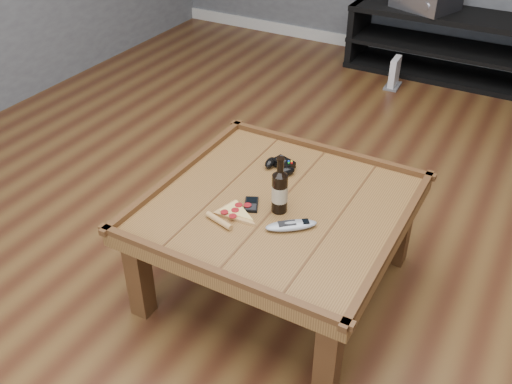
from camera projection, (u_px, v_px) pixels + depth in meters
The scene contains 10 objects.
ground at pixel (276, 284), 2.58m from camera, with size 6.00×6.00×0.00m, color #422212.
baseboard at pixel (443, 58), 4.70m from camera, with size 5.00×0.02×0.10m, color silver.
coffee_table at pixel (278, 215), 2.36m from camera, with size 1.03×1.03×0.48m.
media_console at pixel (440, 44), 4.42m from camera, with size 1.40×0.45×0.50m.
beer_bottle at pixel (280, 190), 2.23m from camera, with size 0.06×0.06×0.25m.
game_controller at pixel (281, 165), 2.53m from camera, with size 0.16×0.13×0.04m.
pizza_slice at pixel (233, 213), 2.26m from camera, with size 0.20×0.26×0.02m.
smartphone at pixel (251, 204), 2.31m from camera, with size 0.09×0.11×0.01m.
remote_control at pixel (291, 225), 2.18m from camera, with size 0.20×0.17×0.03m.
game_console at pixel (394, 74), 4.30m from camera, with size 0.11×0.19×0.23m.
Camera 1 is at (0.84, -1.69, 1.81)m, focal length 40.00 mm.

